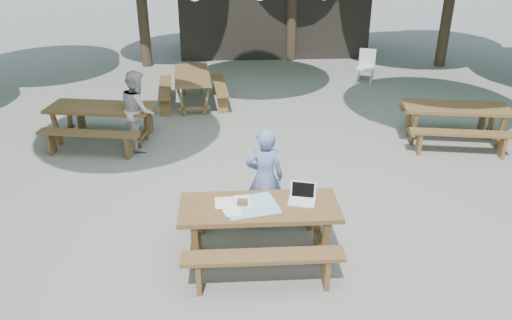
{
  "coord_description": "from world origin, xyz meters",
  "views": [
    {
      "loc": [
        -1.06,
        -6.82,
        3.92
      ],
      "look_at": [
        -0.7,
        -0.75,
        1.05
      ],
      "focal_mm": 35.0,
      "sensor_mm": 36.0,
      "label": 1
    }
  ],
  "objects_px": {
    "picnic_table_nw": "(102,124)",
    "plastic_chair": "(365,74)",
    "main_picnic_table": "(259,230)",
    "woman": "(265,178)",
    "second_person": "(138,110)"
  },
  "relations": [
    {
      "from": "plastic_chair",
      "to": "second_person",
      "type": "bearing_deg",
      "value": -119.45
    },
    {
      "from": "main_picnic_table",
      "to": "second_person",
      "type": "xyz_separation_m",
      "value": [
        -2.06,
        3.67,
        0.37
      ]
    },
    {
      "from": "picnic_table_nw",
      "to": "second_person",
      "type": "distance_m",
      "value": 0.91
    },
    {
      "from": "main_picnic_table",
      "to": "second_person",
      "type": "height_order",
      "value": "second_person"
    },
    {
      "from": "main_picnic_table",
      "to": "plastic_chair",
      "type": "xyz_separation_m",
      "value": [
        3.4,
        7.72,
        -0.13
      ]
    },
    {
      "from": "picnic_table_nw",
      "to": "plastic_chair",
      "type": "relative_size",
      "value": 2.38
    },
    {
      "from": "main_picnic_table",
      "to": "woman",
      "type": "xyz_separation_m",
      "value": [
        0.13,
        0.78,
        0.34
      ]
    },
    {
      "from": "main_picnic_table",
      "to": "picnic_table_nw",
      "type": "height_order",
      "value": "same"
    },
    {
      "from": "woman",
      "to": "second_person",
      "type": "xyz_separation_m",
      "value": [
        -2.19,
        2.89,
        0.03
      ]
    },
    {
      "from": "picnic_table_nw",
      "to": "plastic_chair",
      "type": "xyz_separation_m",
      "value": [
        6.24,
        3.77,
        -0.13
      ]
    },
    {
      "from": "picnic_table_nw",
      "to": "second_person",
      "type": "bearing_deg",
      "value": -10.15
    },
    {
      "from": "main_picnic_table",
      "to": "picnic_table_nw",
      "type": "xyz_separation_m",
      "value": [
        -2.84,
        3.95,
        0.0
      ]
    },
    {
      "from": "woman",
      "to": "plastic_chair",
      "type": "xyz_separation_m",
      "value": [
        3.27,
        6.94,
        -0.47
      ]
    },
    {
      "from": "main_picnic_table",
      "to": "second_person",
      "type": "relative_size",
      "value": 1.32
    },
    {
      "from": "picnic_table_nw",
      "to": "second_person",
      "type": "height_order",
      "value": "second_person"
    }
  ]
}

